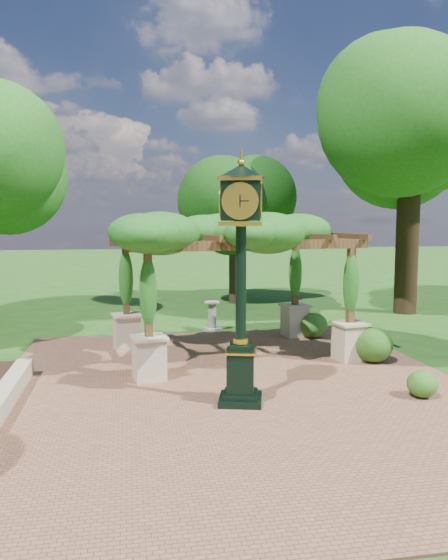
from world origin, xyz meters
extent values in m
plane|color=#1E4714|center=(0.00, 0.00, 0.00)|extent=(120.00, 120.00, 0.00)
cube|color=brown|center=(0.00, 1.00, 0.02)|extent=(10.00, 12.00, 0.04)
cube|color=#C6B793|center=(-4.60, 0.50, 0.20)|extent=(0.35, 5.00, 0.40)
cube|color=black|center=(-0.09, 0.14, 0.10)|extent=(1.00, 1.00, 0.12)
cube|color=black|center=(-0.09, 0.14, 0.66)|extent=(0.63, 0.63, 0.92)
cube|color=gold|center=(-0.09, 0.14, 1.07)|extent=(0.70, 0.70, 0.04)
cylinder|color=black|center=(-0.09, 0.14, 2.40)|extent=(0.25, 0.25, 2.36)
cube|color=black|center=(-0.09, 0.14, 3.94)|extent=(0.88, 0.88, 0.72)
cylinder|color=#F2EACD|center=(-0.19, -0.22, 3.94)|extent=(0.60, 0.19, 0.62)
cone|color=black|center=(-0.09, 0.14, 4.50)|extent=(1.13, 1.13, 0.26)
sphere|color=gold|center=(-0.09, 0.14, 4.66)|extent=(0.14, 0.14, 0.14)
cube|color=#C8B895|center=(-1.78, 2.05, 0.50)|extent=(0.77, 0.77, 0.93)
cube|color=#53371C|center=(-1.78, 2.05, 1.97)|extent=(0.19, 0.19, 1.91)
cube|color=#C8B895|center=(3.31, 2.86, 0.50)|extent=(0.77, 0.77, 0.93)
cube|color=#53371C|center=(3.31, 2.86, 1.97)|extent=(0.19, 0.19, 1.91)
cube|color=#C8B895|center=(-2.27, 5.10, 0.50)|extent=(0.77, 0.77, 0.93)
cube|color=#53371C|center=(-2.27, 5.10, 1.97)|extent=(0.19, 0.19, 1.91)
cube|color=#C8B895|center=(2.82, 5.92, 0.50)|extent=(0.77, 0.77, 0.93)
cube|color=#53371C|center=(2.82, 5.92, 1.97)|extent=(0.19, 0.19, 1.91)
cube|color=#53371C|center=(0.76, 2.45, 3.01)|extent=(5.93, 1.09, 0.23)
cube|color=#53371C|center=(0.28, 5.51, 3.01)|extent=(5.93, 1.09, 0.23)
ellipsoid|color=#1E5819|center=(0.52, 3.98, 3.29)|extent=(6.49, 4.61, 1.03)
cube|color=gray|center=(0.47, 7.39, 0.05)|extent=(0.66, 0.66, 0.10)
cylinder|color=gray|center=(0.47, 7.39, 0.48)|extent=(0.33, 0.33, 0.87)
cylinder|color=gray|center=(0.47, 7.39, 0.93)|extent=(0.62, 0.62, 0.05)
ellipsoid|color=#2D631C|center=(3.58, -0.18, 0.32)|extent=(0.73, 0.73, 0.55)
ellipsoid|color=#245016|center=(3.83, 2.59, 0.48)|extent=(1.23, 1.23, 0.89)
ellipsoid|color=#31691E|center=(3.32, 5.60, 0.42)|extent=(0.85, 0.85, 0.76)
cylinder|color=#352615|center=(2.42, 13.21, 1.16)|extent=(0.58, 0.58, 2.31)
ellipsoid|color=#12380E|center=(2.42, 13.21, 4.14)|extent=(3.83, 3.83, 3.65)
cylinder|color=#302013|center=(8.41, 9.46, 2.28)|extent=(0.86, 0.86, 4.56)
ellipsoid|color=#225719|center=(8.41, 9.46, 8.16)|extent=(6.10, 6.10, 7.20)
camera|label=1|loc=(-2.22, -10.00, 3.58)|focal=35.00mm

